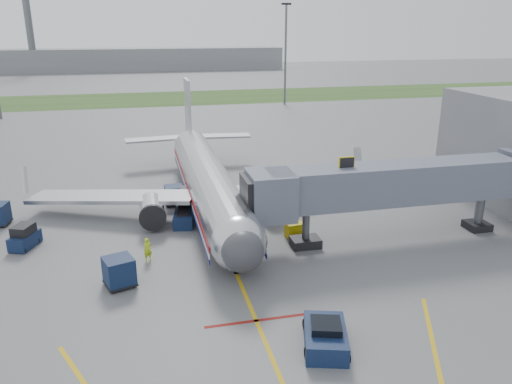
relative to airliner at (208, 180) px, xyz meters
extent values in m
plane|color=#565659|center=(0.00, -15.25, -2.65)|extent=(400.00, 400.00, 0.00)
cube|color=#2D4C1E|center=(0.00, 74.75, -2.64)|extent=(300.00, 25.00, 0.01)
cube|color=gold|center=(0.00, -17.25, -2.64)|extent=(0.25, 50.00, 0.01)
cube|color=maroon|center=(0.00, -19.25, -2.64)|extent=(6.00, 0.25, 0.01)
cylinder|color=silver|center=(0.00, -0.25, 0.05)|extent=(3.80, 28.00, 3.80)
sphere|color=silver|center=(0.00, -14.25, 0.05)|extent=(3.80, 3.80, 3.80)
sphere|color=#38383D|center=(0.00, -15.55, 0.05)|extent=(2.74, 2.74, 2.74)
cube|color=black|center=(0.00, -14.65, 0.60)|extent=(2.20, 1.20, 0.55)
cone|color=silver|center=(0.00, 16.25, 0.05)|extent=(3.80, 5.00, 3.80)
cube|color=#B7BAC1|center=(0.00, 15.75, 4.05)|extent=(0.35, 4.20, 7.00)
cube|color=#B7BAC1|center=(-8.50, -0.25, -0.85)|extent=(15.10, 8.59, 1.13)
cube|color=#B7BAC1|center=(8.50, -0.25, -0.85)|extent=(15.10, 8.59, 1.13)
cylinder|color=silver|center=(-5.20, -3.25, -1.30)|extent=(2.10, 3.60, 2.10)
cylinder|color=silver|center=(5.20, -3.25, -1.30)|extent=(2.10, 3.60, 2.10)
cube|color=maroon|center=(1.92, -0.25, -0.30)|extent=(0.05, 28.00, 0.45)
cube|color=#0D115D|center=(1.92, -0.25, -1.20)|extent=(0.05, 28.00, 0.35)
cylinder|color=black|center=(0.00, -13.25, -2.35)|extent=(0.28, 0.70, 0.70)
cylinder|color=black|center=(-2.60, 0.25, -2.20)|extent=(0.50, 1.00, 1.00)
cylinder|color=black|center=(2.60, 0.25, -2.20)|extent=(0.50, 1.00, 1.00)
cube|color=slate|center=(13.00, -10.25, 1.95)|extent=(20.00, 3.00, 3.00)
cube|color=slate|center=(3.20, -10.25, 1.75)|extent=(3.20, 3.60, 3.40)
cube|color=black|center=(2.00, -10.25, 1.75)|extent=(1.60, 3.00, 2.80)
cube|color=gold|center=(9.00, -10.25, 3.75)|extent=(1.20, 0.15, 1.00)
cylinder|color=#595B60|center=(6.00, -10.25, -1.10)|extent=(0.56, 0.56, 3.10)
cube|color=black|center=(6.00, -10.25, -2.30)|extent=(2.20, 1.60, 0.70)
cylinder|color=#595B60|center=(21.00, -10.25, -1.10)|extent=(0.70, 0.70, 3.10)
cube|color=black|center=(21.00, -10.25, -2.35)|extent=(1.80, 1.80, 0.60)
cylinder|color=#595B60|center=(25.00, 59.75, 7.35)|extent=(0.44, 0.44, 20.00)
cube|color=black|center=(25.00, 59.75, 17.55)|extent=(2.00, 0.40, 0.40)
cube|color=slate|center=(-10.00, 154.75, 1.35)|extent=(120.00, 14.00, 8.00)
cylinder|color=#595B60|center=(-40.00, 149.75, 11.35)|extent=(2.40, 2.40, 28.00)
cube|color=#0C1C35|center=(2.96, -22.45, -2.11)|extent=(3.07, 4.00, 1.08)
cube|color=black|center=(2.96, -22.45, -1.42)|extent=(1.95, 1.95, 0.49)
cylinder|color=black|center=(1.75, -23.42, -2.25)|extent=(0.43, 0.81, 0.78)
cylinder|color=black|center=(3.44, -23.92, -2.25)|extent=(0.43, 0.81, 0.78)
cylinder|color=black|center=(2.48, -20.98, -2.25)|extent=(0.43, 0.81, 0.78)
cylinder|color=black|center=(4.17, -21.48, -2.25)|extent=(0.43, 0.81, 0.78)
cube|color=#0C1C35|center=(-14.83, -5.43, -2.08)|extent=(2.19, 2.88, 1.03)
cube|color=black|center=(-14.83, -5.43, -1.21)|extent=(1.76, 1.98, 0.72)
cylinder|color=black|center=(-15.65, -6.10, -2.39)|extent=(0.40, 0.56, 0.51)
cylinder|color=black|center=(-14.70, -6.48, -2.39)|extent=(0.40, 0.56, 0.51)
cylinder|color=black|center=(-14.96, -4.38, -2.39)|extent=(0.40, 0.56, 0.51)
cylinder|color=black|center=(-14.01, -4.77, -2.39)|extent=(0.40, 0.56, 0.51)
cube|color=#0C1C35|center=(-7.67, -13.27, -1.56)|extent=(2.24, 2.24, 1.77)
cube|color=black|center=(-7.67, -13.27, -2.44)|extent=(2.31, 2.31, 0.14)
cylinder|color=black|center=(-8.10, -14.13, -2.49)|extent=(0.34, 0.38, 0.32)
cylinder|color=black|center=(-6.80, -13.70, -2.49)|extent=(0.34, 0.38, 0.32)
cylinder|color=black|center=(-8.54, -12.84, -2.49)|extent=(0.34, 0.38, 0.32)
cylinder|color=black|center=(-7.24, -12.40, -2.49)|extent=(0.34, 0.38, 0.32)
cylinder|color=black|center=(-17.39, -0.89, -2.49)|extent=(0.29, 0.34, 0.31)
cylinder|color=black|center=(-17.17, 0.41, -2.49)|extent=(0.29, 0.34, 0.31)
cube|color=#0C1C35|center=(-3.00, 1.50, -1.63)|extent=(1.74, 1.74, 1.66)
cube|color=black|center=(-3.00, 1.50, -2.45)|extent=(1.79, 1.79, 0.13)
cylinder|color=black|center=(-3.62, 0.83, -2.50)|extent=(0.25, 0.31, 0.30)
cylinder|color=black|center=(-2.33, 0.89, -2.50)|extent=(0.25, 0.31, 0.30)
cylinder|color=black|center=(-3.68, 2.12, -2.50)|extent=(0.25, 0.31, 0.30)
cylinder|color=black|center=(-2.39, 2.18, -2.50)|extent=(0.25, 0.31, 0.30)
cube|color=#0C1C35|center=(-2.50, -3.11, -2.13)|extent=(2.31, 4.34, 1.03)
cube|color=black|center=(-2.40, -2.55, -1.04)|extent=(1.84, 4.72, 1.62)
cylinder|color=black|center=(-3.33, -4.48, -2.32)|extent=(0.36, 0.68, 0.64)
cylinder|color=black|center=(-2.21, -4.68, -2.32)|extent=(0.36, 0.68, 0.64)
cylinder|color=black|center=(-2.80, -1.55, -2.32)|extent=(0.36, 0.68, 0.64)
cylinder|color=black|center=(-1.68, -1.75, -2.32)|extent=(0.36, 0.68, 0.64)
cube|color=gold|center=(5.78, -8.24, -2.07)|extent=(1.54, 1.12, 1.14)
cylinder|color=black|center=(5.30, -8.30, -2.50)|extent=(0.22, 0.31, 0.29)
cylinder|color=black|center=(6.25, -8.18, -2.50)|extent=(0.22, 0.31, 0.29)
imported|color=#B8D919|center=(-5.77, -9.98, -1.78)|extent=(0.74, 0.62, 1.74)
camera|label=1|loc=(-5.72, -43.34, 13.44)|focal=35.00mm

